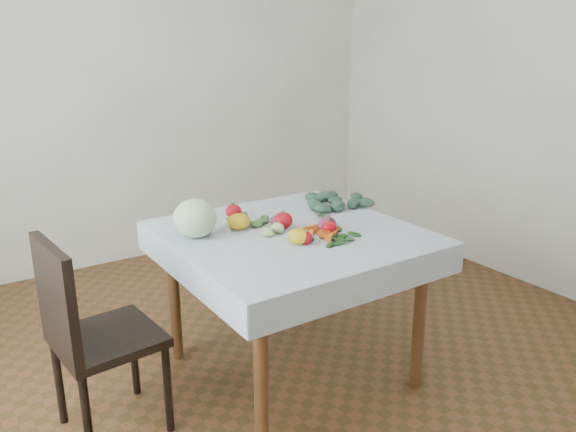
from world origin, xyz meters
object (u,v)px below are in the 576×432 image
chair (86,327)px  table (292,252)px  carrot_bunch (329,228)px  heirloom_back (239,221)px  cabbage (195,218)px

chair → table: bearing=-3.2°
carrot_bunch → heirloom_back: bearing=142.5°
cabbage → carrot_bunch: size_ratio=0.85×
chair → carrot_bunch: bearing=-7.6°
chair → cabbage: cabbage is taller
cabbage → carrot_bunch: cabbage is taller
table → chair: bearing=176.8°
heirloom_back → carrot_bunch: heirloom_back is taller
cabbage → heirloom_back: cabbage is taller
table → chair: 0.98m
table → carrot_bunch: bearing=-32.1°
chair → cabbage: size_ratio=4.47×
table → carrot_bunch: 0.21m
table → heirloom_back: bearing=138.7°
heirloom_back → carrot_bunch: size_ratio=0.48×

